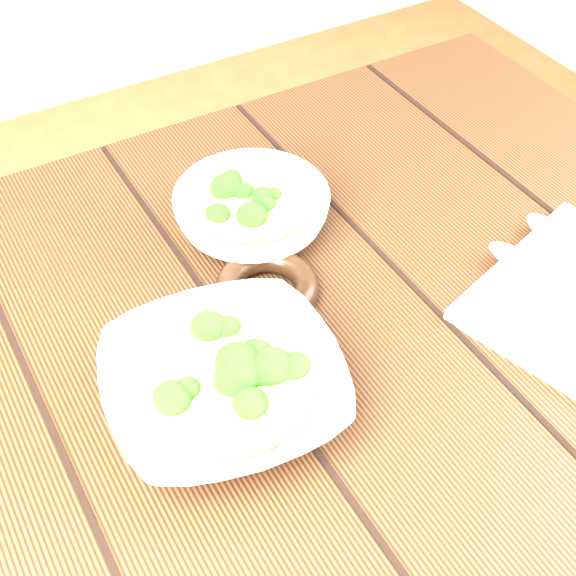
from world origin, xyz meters
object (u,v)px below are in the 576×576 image
Objects in this scene: table at (263,408)px; soup_bowl_back at (252,212)px; soup_bowl_front at (224,386)px; trivet at (267,287)px.

table is 0.22m from soup_bowl_back.
soup_bowl_back is at bearing 64.49° from table.
soup_bowl_back is (0.07, 0.15, 0.15)m from table.
soup_bowl_front is at bearing -139.87° from table.
table is at bearing 40.13° from soup_bowl_front.
trivet reaches higher than table.
soup_bowl_back is at bearing 56.04° from soup_bowl_front.
soup_bowl_back reaches higher than trivet.
soup_bowl_front reaches higher than table.
soup_bowl_back reaches higher than table.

